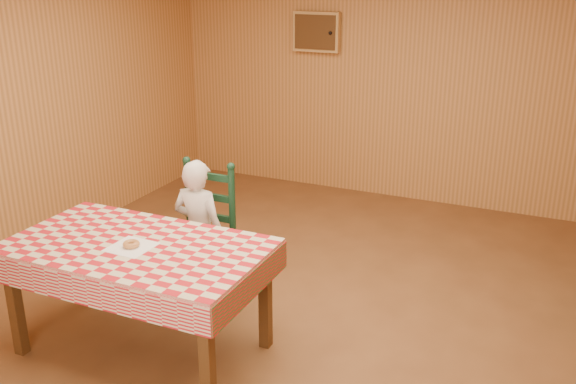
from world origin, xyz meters
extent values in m
plane|color=brown|center=(0.00, 0.00, 0.00)|extent=(6.00, 6.00, 0.00)
cube|color=#BD8144|center=(0.00, 3.00, 1.30)|extent=(5.00, 0.10, 2.60)
cube|color=tan|center=(-0.90, 2.94, 1.75)|extent=(0.52, 0.08, 0.42)
cube|color=#4E3015|center=(-0.90, 2.90, 1.75)|extent=(0.46, 0.02, 0.36)
sphere|color=black|center=(-0.72, 2.88, 1.75)|extent=(0.04, 0.04, 0.04)
cube|color=#4E3015|center=(-0.68, -0.63, 0.72)|extent=(1.60, 0.90, 0.06)
cube|color=#4E3015|center=(-1.40, -1.00, 0.34)|extent=(0.07, 0.07, 0.69)
cube|color=#4E3015|center=(0.04, -1.00, 0.34)|extent=(0.07, 0.07, 0.69)
cube|color=#4E3015|center=(-1.40, -0.26, 0.34)|extent=(0.07, 0.07, 0.69)
cube|color=#4E3015|center=(0.04, -0.26, 0.34)|extent=(0.07, 0.07, 0.69)
cube|color=#B1171F|center=(-0.68, -0.63, 0.76)|extent=(1.64, 0.94, 0.02)
cube|color=#B1171F|center=(-0.68, -1.10, 0.66)|extent=(1.64, 0.02, 0.18)
cube|color=#B1171F|center=(-0.68, -0.16, 0.66)|extent=(1.64, 0.02, 0.18)
cube|color=#2C5828|center=(-1.50, -0.63, 0.66)|extent=(0.02, 0.94, 0.18)
cube|color=#2C5828|center=(0.14, -0.63, 0.66)|extent=(0.02, 0.94, 0.18)
cube|color=black|center=(-0.68, 0.10, 0.43)|extent=(0.44, 0.40, 0.04)
cylinder|color=black|center=(-0.87, -0.07, 0.21)|extent=(0.04, 0.04, 0.41)
cylinder|color=black|center=(-0.49, -0.07, 0.21)|extent=(0.04, 0.04, 0.41)
cylinder|color=black|center=(-0.87, 0.27, 0.21)|extent=(0.04, 0.04, 0.41)
cylinder|color=black|center=(-0.49, 0.27, 0.21)|extent=(0.04, 0.04, 0.41)
cylinder|color=black|center=(-0.87, 0.27, 0.75)|extent=(0.05, 0.05, 0.60)
sphere|color=black|center=(-0.87, 0.27, 1.05)|extent=(0.06, 0.06, 0.06)
cylinder|color=black|center=(-0.49, 0.27, 0.75)|extent=(0.05, 0.05, 0.60)
sphere|color=black|center=(-0.49, 0.27, 1.05)|extent=(0.06, 0.06, 0.06)
cube|color=black|center=(-0.68, 0.27, 0.63)|extent=(0.38, 0.03, 0.05)
cube|color=black|center=(-0.68, 0.27, 0.79)|extent=(0.38, 0.03, 0.05)
cube|color=black|center=(-0.68, 0.27, 0.95)|extent=(0.38, 0.03, 0.05)
imported|color=silver|center=(-0.68, 0.10, 0.56)|extent=(0.41, 0.27, 1.12)
cube|color=white|center=(-0.68, -0.68, 0.77)|extent=(0.27, 0.27, 0.00)
torus|color=#B57841|center=(-0.68, -0.68, 0.79)|extent=(0.13, 0.13, 0.04)
camera|label=1|loc=(1.72, -3.60, 2.44)|focal=40.00mm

